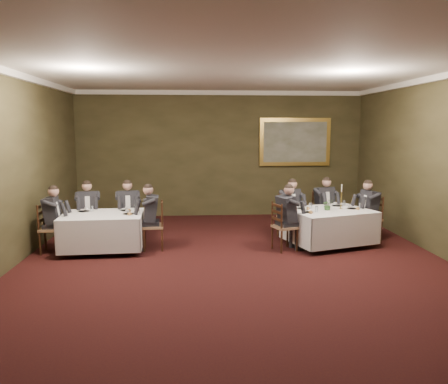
{
  "coord_description": "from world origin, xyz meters",
  "views": [
    {
      "loc": [
        -0.74,
        -7.3,
        2.48
      ],
      "look_at": [
        -0.12,
        1.74,
        1.15
      ],
      "focal_mm": 35.0,
      "sensor_mm": 36.0,
      "label": 1
    }
  ],
  "objects": [
    {
      "name": "chair_sec_backleft",
      "position": [
        -3.07,
        2.29,
        0.28
      ],
      "size": [
        0.51,
        0.5,
        1.0
      ],
      "rotation": [
        0.0,
        0.0,
        3.33
      ],
      "color": "olive",
      "rests_on": "ground"
    },
    {
      "name": "chair_main_backleft",
      "position": [
        1.41,
        2.31,
        0.28
      ],
      "size": [
        0.57,
        0.56,
        1.0
      ],
      "rotation": [
        0.0,
        0.0,
        3.54
      ],
      "color": "olive",
      "rests_on": "ground"
    },
    {
      "name": "diner_main_endleft",
      "position": [
        1.09,
        1.29,
        0.51
      ],
      "size": [
        0.58,
        0.53,
        1.35
      ],
      "rotation": [
        0.0,
        0.0,
        -1.25
      ],
      "color": "black",
      "rests_on": "chair_main_endleft"
    },
    {
      "name": "place_setting_table_main",
      "position": [
        1.62,
        1.84,
        0.8
      ],
      "size": [
        0.33,
        0.31,
        0.14
      ],
      "color": "white",
      "rests_on": "table_main"
    },
    {
      "name": "diner_sec_endright",
      "position": [
        -1.6,
        1.54,
        0.51
      ],
      "size": [
        0.51,
        0.44,
        1.35
      ],
      "rotation": [
        0.0,
        0.0,
        1.64
      ],
      "color": "black",
      "rests_on": "chair_sec_endright"
    },
    {
      "name": "back_wall",
      "position": [
        0.0,
        5.0,
        1.75
      ],
      "size": [
        8.0,
        0.1,
        3.5
      ],
      "primitive_type": "cube",
      "color": "#302D18",
      "rests_on": "ground"
    },
    {
      "name": "chair_sec_backright",
      "position": [
        -2.21,
        2.34,
        0.28
      ],
      "size": [
        0.5,
        0.48,
        1.0
      ],
      "rotation": [
        0.0,
        0.0,
        3.3
      ],
      "color": "olive",
      "rests_on": "ground"
    },
    {
      "name": "crown_molding",
      "position": [
        0.0,
        0.0,
        3.44
      ],
      "size": [
        8.0,
        10.0,
        0.12
      ],
      "color": "white",
      "rests_on": "back_wall"
    },
    {
      "name": "table_main",
      "position": [
        2.11,
        1.61,
        0.45
      ],
      "size": [
        2.02,
        1.75,
        0.67
      ],
      "rotation": [
        0.0,
        0.0,
        0.31
      ],
      "color": "black",
      "rests_on": "ground"
    },
    {
      "name": "chair_main_endleft",
      "position": [
        1.08,
        1.29,
        0.28
      ],
      "size": [
        0.54,
        0.55,
        1.0
      ],
      "rotation": [
        0.0,
        0.0,
        -1.25
      ],
      "color": "olive",
      "rests_on": "ground"
    },
    {
      "name": "table_second",
      "position": [
        -2.6,
        1.49,
        0.45
      ],
      "size": [
        1.67,
        1.31,
        0.67
      ],
      "rotation": [
        0.0,
        0.0,
        0.05
      ],
      "color": "black",
      "rests_on": "ground"
    },
    {
      "name": "diner_main_backright",
      "position": [
        2.28,
        2.57,
        0.51
      ],
      "size": [
        0.52,
        0.57,
        1.35
      ],
      "rotation": [
        0.0,
        0.0,
        3.43
      ],
      "color": "black",
      "rests_on": "chair_main_backright"
    },
    {
      "name": "candlestick",
      "position": [
        2.39,
        1.72,
        0.96
      ],
      "size": [
        0.08,
        0.08,
        0.54
      ],
      "color": "gold",
      "rests_on": "table_main"
    },
    {
      "name": "diner_sec_backleft",
      "position": [
        -3.07,
        2.28,
        0.51
      ],
      "size": [
        0.48,
        0.55,
        1.35
      ],
      "rotation": [
        0.0,
        0.0,
        3.33
      ],
      "color": "black",
      "rests_on": "chair_sec_backleft"
    },
    {
      "name": "place_setting_table_second",
      "position": [
        -2.99,
        1.83,
        0.8
      ],
      "size": [
        0.33,
        0.31,
        0.14
      ],
      "color": "white",
      "rests_on": "table_second"
    },
    {
      "name": "chair_sec_endright",
      "position": [
        -1.58,
        1.54,
        0.28
      ],
      "size": [
        0.45,
        0.47,
        1.0
      ],
      "rotation": [
        0.0,
        0.0,
        1.64
      ],
      "color": "olive",
      "rests_on": "ground"
    },
    {
      "name": "diner_main_endright",
      "position": [
        3.12,
        1.93,
        0.51
      ],
      "size": [
        0.56,
        0.5,
        1.35
      ],
      "rotation": [
        0.0,
        0.0,
        1.81
      ],
      "color": "black",
      "rests_on": "chair_main_endright"
    },
    {
      "name": "ceiling",
      "position": [
        0.0,
        0.0,
        3.5
      ],
      "size": [
        8.0,
        10.0,
        0.1
      ],
      "primitive_type": "cube",
      "color": "silver",
      "rests_on": "back_wall"
    },
    {
      "name": "chair_sec_endleft",
      "position": [
        -3.62,
        1.44,
        0.28
      ],
      "size": [
        0.44,
        0.46,
        1.0
      ],
      "rotation": [
        0.0,
        0.0,
        -1.51
      ],
      "color": "olive",
      "rests_on": "ground"
    },
    {
      "name": "diner_sec_endleft",
      "position": [
        -3.6,
        1.44,
        0.51
      ],
      "size": [
        0.5,
        0.44,
        1.35
      ],
      "rotation": [
        0.0,
        0.0,
        -1.51
      ],
      "color": "black",
      "rests_on": "chair_sec_endleft"
    },
    {
      "name": "ground",
      "position": [
        0.0,
        0.0,
        0.0
      ],
      "size": [
        10.0,
        10.0,
        0.0
      ],
      "primitive_type": "plane",
      "color": "black",
      "rests_on": "ground"
    },
    {
      "name": "chair_main_endright",
      "position": [
        3.14,
        1.94,
        0.28
      ],
      "size": [
        0.51,
        0.53,
        1.0
      ],
      "rotation": [
        0.0,
        0.0,
        1.81
      ],
      "color": "olive",
      "rests_on": "ground"
    },
    {
      "name": "chair_main_backright",
      "position": [
        2.28,
        2.58,
        0.28
      ],
      "size": [
        0.54,
        0.53,
        1.0
      ],
      "rotation": [
        0.0,
        0.0,
        3.43
      ],
      "color": "olive",
      "rests_on": "ground"
    },
    {
      "name": "diner_sec_backright",
      "position": [
        -2.21,
        2.33,
        0.51
      ],
      "size": [
        0.47,
        0.54,
        1.35
      ],
      "rotation": [
        0.0,
        0.0,
        3.3
      ],
      "color": "black",
      "rests_on": "chair_sec_backright"
    },
    {
      "name": "diner_main_backleft",
      "position": [
        1.41,
        2.3,
        0.51
      ],
      "size": [
        0.55,
        0.6,
        1.35
      ],
      "rotation": [
        0.0,
        0.0,
        3.54
      ],
      "color": "black",
      "rests_on": "chair_main_backleft"
    },
    {
      "name": "painting",
      "position": [
        2.11,
        4.94,
        2.09
      ],
      "size": [
        2.01,
        0.09,
        1.34
      ],
      "color": "gold",
      "rests_on": "back_wall"
    },
    {
      "name": "front_wall",
      "position": [
        0.0,
        -5.0,
        1.75
      ],
      "size": [
        8.0,
        0.1,
        3.5
      ],
      "primitive_type": "cube",
      "color": "#302D18",
      "rests_on": "ground"
    },
    {
      "name": "centerpiece",
      "position": [
        2.07,
        1.59,
        0.89
      ],
      "size": [
        0.23,
        0.2,
        0.25
      ],
      "primitive_type": "imported",
      "rotation": [
        0.0,
        0.0,
        0.02
      ],
      "color": "#2D5926",
      "rests_on": "table_main"
    }
  ]
}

